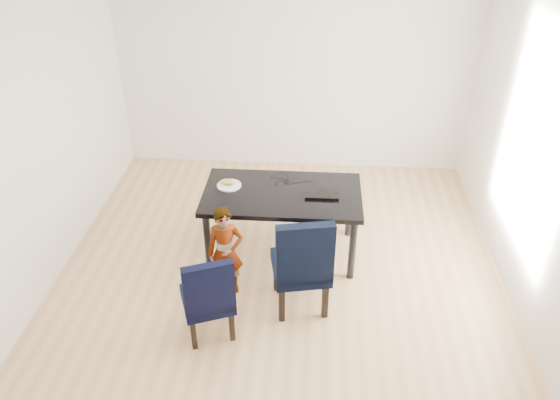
# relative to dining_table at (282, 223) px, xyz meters

# --- Properties ---
(floor) EXTENTS (4.50, 5.00, 0.01)m
(floor) POSITION_rel_dining_table_xyz_m (0.00, -0.50, -0.38)
(floor) COLOR tan
(floor) RESTS_ON ground
(ceiling) EXTENTS (4.50, 5.00, 0.01)m
(ceiling) POSITION_rel_dining_table_xyz_m (0.00, -0.50, 2.33)
(ceiling) COLOR white
(ceiling) RESTS_ON wall_back
(wall_back) EXTENTS (4.50, 0.01, 2.70)m
(wall_back) POSITION_rel_dining_table_xyz_m (0.00, 2.00, 0.98)
(wall_back) COLOR white
(wall_back) RESTS_ON ground
(wall_left) EXTENTS (0.01, 5.00, 2.70)m
(wall_left) POSITION_rel_dining_table_xyz_m (-2.25, -0.50, 0.98)
(wall_left) COLOR white
(wall_left) RESTS_ON ground
(wall_right) EXTENTS (0.01, 5.00, 2.70)m
(wall_right) POSITION_rel_dining_table_xyz_m (2.25, -0.50, 0.98)
(wall_right) COLOR white
(wall_right) RESTS_ON ground
(dining_table) EXTENTS (1.60, 0.90, 0.75)m
(dining_table) POSITION_rel_dining_table_xyz_m (0.00, 0.00, 0.00)
(dining_table) COLOR black
(dining_table) RESTS_ON floor
(chair_left) EXTENTS (0.55, 0.56, 0.88)m
(chair_left) POSITION_rel_dining_table_xyz_m (-0.57, -1.19, 0.07)
(chair_left) COLOR black
(chair_left) RESTS_ON floor
(chair_right) EXTENTS (0.60, 0.61, 1.05)m
(chair_right) POSITION_rel_dining_table_xyz_m (0.22, -0.78, 0.15)
(chair_right) COLOR black
(chair_right) RESTS_ON floor
(child) EXTENTS (0.38, 0.29, 0.94)m
(child) POSITION_rel_dining_table_xyz_m (-0.49, -0.65, 0.09)
(child) COLOR orange
(child) RESTS_ON floor
(plate) EXTENTS (0.31, 0.31, 0.01)m
(plate) POSITION_rel_dining_table_xyz_m (-0.55, 0.09, 0.38)
(plate) COLOR white
(plate) RESTS_ON dining_table
(sandwich) EXTENTS (0.17, 0.11, 0.06)m
(sandwich) POSITION_rel_dining_table_xyz_m (-0.57, 0.09, 0.42)
(sandwich) COLOR #A6903B
(sandwich) RESTS_ON plate
(laptop) EXTENTS (0.34, 0.22, 0.03)m
(laptop) POSITION_rel_dining_table_xyz_m (0.40, -0.00, 0.39)
(laptop) COLOR black
(laptop) RESTS_ON dining_table
(cable_tangle) EXTENTS (0.21, 0.21, 0.01)m
(cable_tangle) POSITION_rel_dining_table_xyz_m (-0.01, 0.19, 0.38)
(cable_tangle) COLOR black
(cable_tangle) RESTS_ON dining_table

